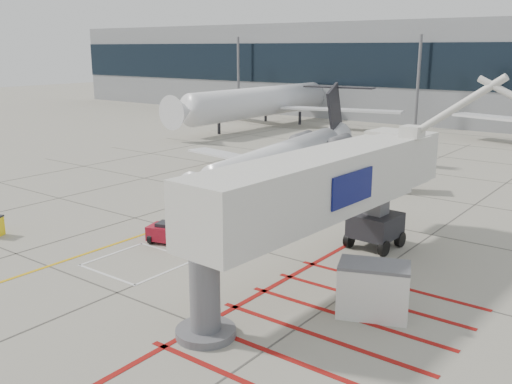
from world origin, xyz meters
The scene contains 9 objects.
ground_plane centered at (0.00, 0.00, 0.00)m, with size 260.00×260.00×0.00m, color #9C9786.
regional_jet centered at (-5.11, 14.38, 3.55)m, with size 21.50×27.11×7.10m, color white, non-canonical shape.
jet_bridge centered at (5.97, 2.10, 3.87)m, with size 9.16×19.33×7.73m, color silver, non-canonical shape.
pushback_tug centered at (-2.99, 2.00, 0.60)m, with size 2.06×1.29×1.20m, color #A51023, non-canonical shape.
baggage_cart centered at (-1.81, 7.15, 0.55)m, with size 1.74×1.10×1.10m, color #5D5D62, non-canonical shape.
ground_power_unit centered at (9.77, 0.77, 1.08)m, with size 2.73×1.59×2.16m, color white, non-canonical shape.
cone_nose centered at (-0.79, 6.76, 0.22)m, with size 0.31×0.31×0.43m, color #E3520B.
cone_side centered at (1.68, 5.91, 0.23)m, with size 0.33×0.33×0.46m, color #FF460D.
bg_aircraft_b centered at (-27.16, 46.00, 5.88)m, with size 35.26×39.18×11.75m, color silver, non-canonical shape.
Camera 1 is at (18.66, -18.58, 10.32)m, focal length 40.00 mm.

